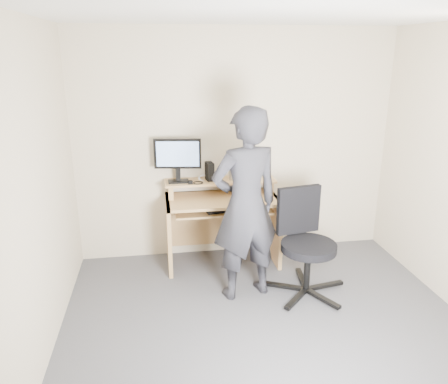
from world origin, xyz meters
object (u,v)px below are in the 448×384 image
object	(u,v)px
desk	(221,213)
office_chair	(305,239)
monitor	(178,156)
person	(245,206)

from	to	relation	value
desk	office_chair	world-z (taller)	office_chair
office_chair	monitor	bearing A→B (deg)	133.15
office_chair	person	xyz separation A→B (m)	(-0.58, 0.02, 0.36)
office_chair	person	size ratio (longest dim) A/B	0.55
office_chair	person	distance (m)	0.68
monitor	person	distance (m)	1.04
office_chair	desk	bearing A→B (deg)	120.75
desk	monitor	xyz separation A→B (m)	(-0.45, 0.06, 0.64)
desk	person	world-z (taller)	person
monitor	person	bearing A→B (deg)	-47.23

